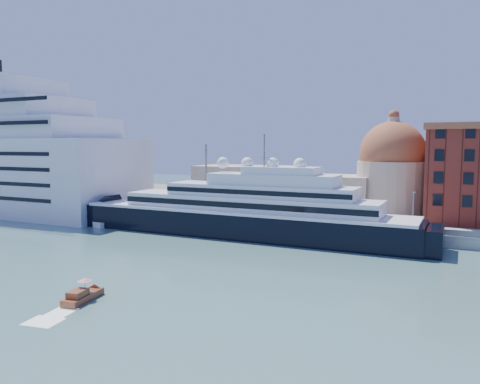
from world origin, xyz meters
The scene contains 9 objects.
ground centered at (0.00, 0.00, 0.00)m, with size 400.00×400.00×0.00m, color #375F5E.
quay centered at (0.00, 34.00, 1.25)m, with size 180.00×10.00×2.50m, color gray.
land centered at (0.00, 75.00, 1.00)m, with size 260.00×72.00×2.00m, color slate.
quay_fence centered at (0.00, 29.50, 3.10)m, with size 180.00×0.10×1.20m, color slate.
superyacht centered at (-8.29, 23.00, 4.56)m, with size 88.44×12.26×26.43m.
service_barge centered at (-44.65, 19.44, 0.76)m, with size 12.41×7.10×2.65m.
water_taxi centered at (-4.96, -25.78, 0.74)m, with size 3.20×6.78×3.09m.
church centered at (6.39, 57.72, 10.91)m, with size 66.00×18.00×25.50m.
lamp_posts centered at (-12.67, 32.27, 9.84)m, with size 120.80×2.40×18.00m.
Camera 1 is at (39.16, -70.13, 20.23)m, focal length 35.00 mm.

